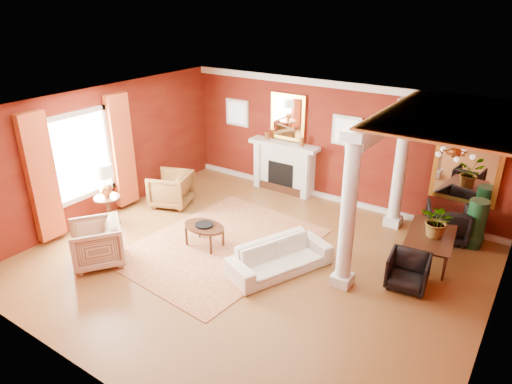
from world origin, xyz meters
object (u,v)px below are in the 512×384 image
Objects in this scene: coffee_table at (204,228)px; dining_table at (432,239)px; armchair_leopard at (171,187)px; armchair_stripe at (96,241)px; side_table at (105,185)px; sofa at (280,253)px.

dining_table reaches higher than coffee_table.
armchair_leopard is 1.00× the size of coffee_table.
side_table is (-1.08, 1.17, 0.48)m from armchair_stripe.
side_table is 6.74m from dining_table.
armchair_leopard is at bearing 151.03° from coffee_table.
sofa is 3.77m from armchair_leopard.
side_table reaches higher than sofa.
dining_table is at bearing 21.73° from side_table.
side_table reaches higher than armchair_stripe.
armchair_leopard is 1.64m from side_table.
armchair_stripe is at bearing -6.17° from armchair_leopard.
sofa is 2.94m from dining_table.
side_table reaches higher than armchair_leopard.
armchair_stripe reaches higher than sofa.
sofa is at bearing 2.28° from coffee_table.
armchair_leopard reaches higher than dining_table.
dining_table is at bearing 70.79° from armchair_stripe.
armchair_leopard is 2.75m from armchair_stripe.
armchair_leopard is at bearing 98.31° from sofa.
armchair_leopard is 0.99× the size of armchair_stripe.
armchair_stripe is 0.61× the size of dining_table.
armchair_stripe is at bearing 118.18° from dining_table.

